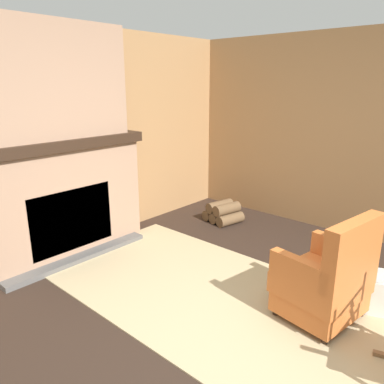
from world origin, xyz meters
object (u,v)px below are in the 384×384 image
Objects in this scene: storage_case at (94,127)px; firewood_stack at (223,213)px; armchair at (326,281)px; decorative_plate_on_mantel at (44,129)px.

firewood_stack is at bearing 64.78° from storage_case.
storage_case is (-0.73, -1.56, 1.29)m from firewood_stack.
decorative_plate_on_mantel reaches higher than armchair.
decorative_plate_on_mantel is (-0.02, -0.60, 0.04)m from storage_case.
storage_case reaches higher than firewood_stack.
decorative_plate_on_mantel is at bearing 26.47° from armchair.
storage_case reaches higher than armchair.
firewood_stack is at bearing 70.73° from decorative_plate_on_mantel.
decorative_plate_on_mantel reaches higher than storage_case.
firewood_stack is 2.15m from storage_case.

